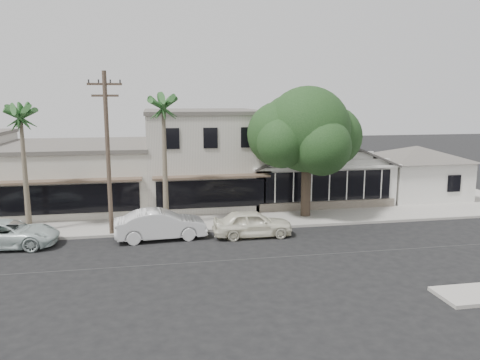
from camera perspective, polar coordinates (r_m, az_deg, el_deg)
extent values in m
plane|color=black|center=(23.13, 6.68, -9.21)|extent=(140.00, 140.00, 0.00)
cube|color=#9E9991|center=(28.61, -13.11, -5.51)|extent=(90.00, 3.50, 0.15)
cube|color=white|center=(35.82, 8.43, 0.07)|extent=(10.00, 8.00, 3.00)
cube|color=black|center=(32.03, 10.81, -0.71)|extent=(8.80, 0.10, 2.00)
cube|color=#60564C|center=(32.32, 10.72, -3.15)|extent=(9.60, 0.18, 0.70)
cube|color=white|center=(38.41, 20.57, 0.20)|extent=(6.00, 6.00, 3.00)
cube|color=beige|center=(34.79, -4.61, 2.77)|extent=(8.00, 10.00, 6.50)
cube|color=beige|center=(35.17, -19.33, 0.42)|extent=(10.00, 10.00, 4.20)
cylinder|color=brown|center=(26.32, -15.79, 2.88)|extent=(0.24, 0.24, 9.00)
cube|color=brown|center=(26.15, -16.19, 11.17)|extent=(1.80, 0.12, 0.12)
cube|color=brown|center=(26.14, -16.12, 9.85)|extent=(1.40, 0.12, 0.12)
imported|color=white|center=(25.95, 1.52, -5.30)|extent=(4.40, 1.81, 1.49)
imported|color=silver|center=(25.81, -9.65, -5.38)|extent=(5.02, 2.09, 1.62)
imported|color=silver|center=(26.89, -26.51, -5.92)|extent=(5.17, 2.61, 1.40)
cylinder|color=#423728|center=(30.05, 8.03, -1.52)|extent=(0.62, 0.62, 3.29)
sphere|color=#173114|center=(29.53, 8.22, 6.13)|extent=(5.35, 5.35, 5.35)
sphere|color=#173114|center=(30.78, 11.10, 5.24)|extent=(3.91, 3.91, 3.91)
sphere|color=#173114|center=(29.45, 4.90, 5.59)|extent=(4.12, 4.12, 4.12)
sphere|color=#173114|center=(28.29, 9.97, 4.04)|extent=(3.50, 3.50, 3.50)
sphere|color=#173114|center=(30.89, 6.15, 6.91)|extent=(3.70, 3.70, 3.70)
sphere|color=#173114|center=(31.26, 9.55, 7.62)|extent=(3.29, 3.29, 3.29)
sphere|color=#173114|center=(28.25, 5.15, 4.56)|extent=(3.09, 3.09, 3.09)
cone|color=#726651|center=(27.10, -9.13, 1.07)|extent=(0.36, 0.36, 6.90)
cone|color=#726651|center=(28.32, -24.69, 0.16)|extent=(0.34, 0.34, 6.41)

